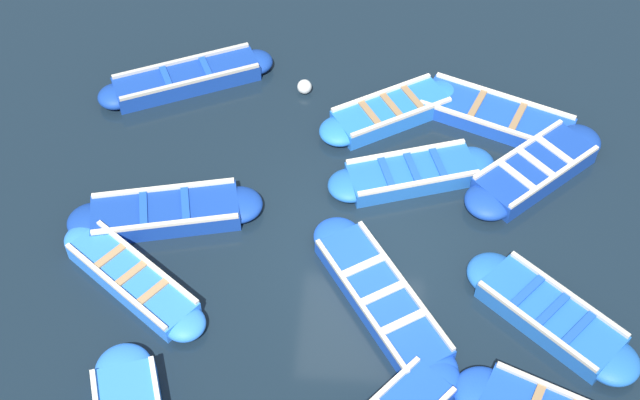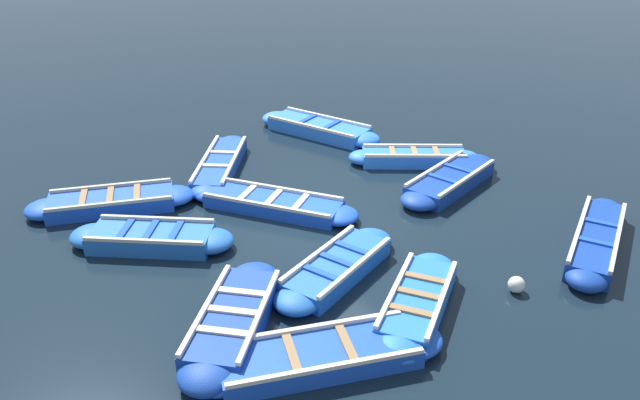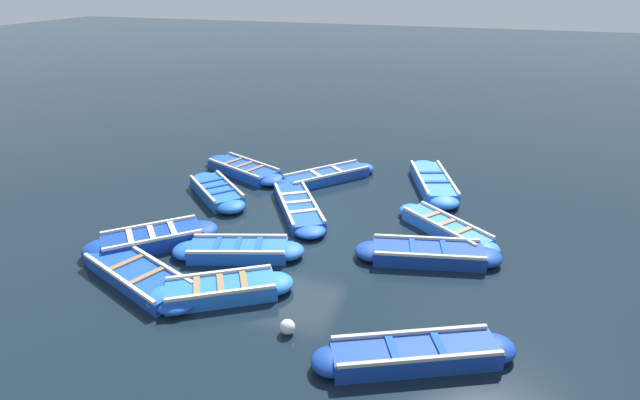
{
  "view_description": "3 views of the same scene",
  "coord_description": "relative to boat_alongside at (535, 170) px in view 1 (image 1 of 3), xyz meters",
  "views": [
    {
      "loc": [
        9.88,
        -0.09,
        12.79
      ],
      "look_at": [
        -0.73,
        -0.9,
        0.51
      ],
      "focal_mm": 50.0,
      "sensor_mm": 36.0,
      "label": 1
    },
    {
      "loc": [
        -9.49,
        6.91,
        6.68
      ],
      "look_at": [
        0.58,
        -0.61,
        0.18
      ],
      "focal_mm": 35.0,
      "sensor_mm": 36.0,
      "label": 2
    },
    {
      "loc": [
        -11.48,
        -4.64,
        6.53
      ],
      "look_at": [
        0.95,
        -0.44,
        0.55
      ],
      "focal_mm": 28.0,
      "sensor_mm": 36.0,
      "label": 3
    }
  ],
  "objects": [
    {
      "name": "boat_alongside",
      "position": [
        0.0,
        0.0,
        0.0
      ],
      "size": [
        3.02,
        3.14,
        0.46
      ],
      "color": "navy",
      "rests_on": "ground"
    },
    {
      "name": "boat_end_of_row",
      "position": [
        0.25,
        -2.36,
        -0.03
      ],
      "size": [
        1.84,
        3.42,
        0.4
      ],
      "color": "#1E59AD",
      "rests_on": "ground"
    },
    {
      "name": "ground_plane",
      "position": [
        2.07,
        -3.15,
        -0.2
      ],
      "size": [
        120.0,
        120.0,
        0.0
      ],
      "primitive_type": "plane",
      "color": "black"
    },
    {
      "name": "boat_centre",
      "position": [
        1.59,
        -6.9,
        -0.02
      ],
      "size": [
        1.67,
        3.72,
        0.42
      ],
      "color": "navy",
      "rests_on": "ground"
    },
    {
      "name": "boat_inner_gap",
      "position": [
        3.13,
        -7.19,
        -0.02
      ],
      "size": [
        2.65,
        3.15,
        0.4
      ],
      "color": "blue",
      "rests_on": "ground"
    },
    {
      "name": "boat_bow_out",
      "position": [
        -1.44,
        -2.8,
        -0.02
      ],
      "size": [
        2.4,
        3.18,
        0.42
      ],
      "color": "blue",
      "rests_on": "ground"
    },
    {
      "name": "buoy_orange_near",
      "position": [
        -2.1,
        -4.64,
        -0.04
      ],
      "size": [
        0.31,
        0.31,
        0.31
      ],
      "primitive_type": "sphere",
      "color": "silver",
      "rests_on": "ground"
    },
    {
      "name": "boat_tucked",
      "position": [
        3.18,
        -2.85,
        -0.05
      ],
      "size": [
        3.84,
        2.91,
        0.36
      ],
      "color": "#1947B7",
      "rests_on": "ground"
    },
    {
      "name": "boat_stern_in",
      "position": [
        3.34,
        -0.0,
        -0.02
      ],
      "size": [
        2.91,
        3.14,
        0.42
      ],
      "color": "#1E59AD",
      "rests_on": "ground"
    },
    {
      "name": "boat_near_quay",
      "position": [
        -1.49,
        -0.66,
        -0.04
      ],
      "size": [
        2.39,
        4.09,
        0.38
      ],
      "color": "#1947B7",
      "rests_on": "ground"
    },
    {
      "name": "boat_outer_left",
      "position": [
        -2.12,
        -7.16,
        -0.01
      ],
      "size": [
        2.3,
        3.77,
        0.44
      ],
      "color": "navy",
      "rests_on": "ground"
    }
  ]
}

